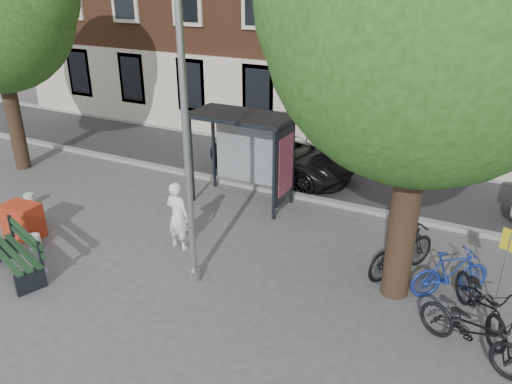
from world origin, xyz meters
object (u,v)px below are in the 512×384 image
at_px(bus_shelter, 256,140).
at_px(car_dark, 283,157).
at_px(lamppost, 187,159).
at_px(notice_sign, 507,255).
at_px(bike_b, 451,273).
at_px(bike_c, 481,301).
at_px(bike_a, 473,330).
at_px(bench, 17,256).
at_px(red_stand, 23,221).
at_px(painter, 178,216).
at_px(bike_d, 402,250).

xyz_separation_m(bus_shelter, car_dark, (-0.18, 2.28, -1.26)).
height_order(lamppost, notice_sign, lamppost).
relative_size(bike_b, bike_c, 0.84).
height_order(bike_a, notice_sign, notice_sign).
relative_size(bench, red_stand, 2.29).
xyz_separation_m(bench, bike_c, (9.20, 2.78, 0.08)).
relative_size(lamppost, car_dark, 1.29).
bearing_deg(red_stand, painter, 19.98).
height_order(lamppost, painter, lamppost).
height_order(bus_shelter, bike_d, bus_shelter).
bearing_deg(car_dark, bike_d, -123.26).
bearing_deg(car_dark, bike_b, -119.71).
distance_m(bench, red_stand, 1.79).
xyz_separation_m(lamppost, bench, (-3.56, -1.60, -2.32)).
bearing_deg(bike_a, bike_b, 43.88).
distance_m(bike_b, notice_sign, 1.26).
bearing_deg(bike_c, bike_b, 101.21).
relative_size(red_stand, notice_sign, 0.48).
xyz_separation_m(bench, notice_sign, (9.46, 3.25, 0.88)).
height_order(bike_b, notice_sign, notice_sign).
relative_size(bike_b, notice_sign, 0.93).
bearing_deg(bike_a, lamppost, 117.14).
bearing_deg(lamppost, bike_b, 21.25).
height_order(bus_shelter, bench, bus_shelter).
bearing_deg(notice_sign, bench, -137.71).
bearing_deg(bike_c, notice_sign, 32.11).
bearing_deg(bike_d, bike_c, 177.26).
bearing_deg(bench, car_dark, 90.13).
bearing_deg(bike_d, notice_sign, -167.66).
distance_m(bus_shelter, painter, 3.32).
bearing_deg(car_dark, bench, 168.68).
height_order(bike_b, bike_c, bike_c).
bearing_deg(notice_sign, bike_d, -174.08).
height_order(bus_shelter, red_stand, bus_shelter).
height_order(bike_c, car_dark, car_dark).
relative_size(bus_shelter, bike_d, 1.43).
distance_m(lamppost, notice_sign, 6.30).
distance_m(painter, red_stand, 4.03).
height_order(lamppost, bike_b, lamppost).
distance_m(bike_c, notice_sign, 0.96).
height_order(bench, red_stand, bench).
bearing_deg(bike_a, notice_sign, 12.47).
bearing_deg(lamppost, bike_c, 11.85).
bearing_deg(bike_d, bike_b, -167.44).
xyz_separation_m(bus_shelter, bike_a, (6.20, -3.87, -1.38)).
height_order(bike_b, car_dark, car_dark).
height_order(car_dark, red_stand, car_dark).
relative_size(lamppost, notice_sign, 3.27).
xyz_separation_m(car_dark, notice_sign, (6.68, -4.73, 0.68)).
distance_m(lamppost, bench, 4.53).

